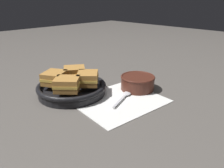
% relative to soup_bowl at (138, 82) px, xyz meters
% --- Properties ---
extents(ground_plane, '(4.00, 4.00, 0.00)m').
position_rel_soup_bowl_xyz_m(ground_plane, '(-0.10, 0.06, -0.03)').
color(ground_plane, '#56514C').
extents(napkin, '(0.32, 0.28, 0.00)m').
position_rel_soup_bowl_xyz_m(napkin, '(-0.13, -0.02, -0.03)').
color(napkin, white).
rests_on(napkin, ground_plane).
extents(soup_bowl, '(0.14, 0.14, 0.06)m').
position_rel_soup_bowl_xyz_m(soup_bowl, '(0.00, 0.00, 0.00)').
color(soup_bowl, '#4C2319').
rests_on(soup_bowl, ground_plane).
extents(spoon, '(0.15, 0.07, 0.01)m').
position_rel_soup_bowl_xyz_m(spoon, '(-0.09, -0.01, -0.02)').
color(spoon, silver).
rests_on(spoon, napkin).
extents(skillet, '(0.26, 0.26, 0.04)m').
position_rel_soup_bowl_xyz_m(skillet, '(-0.21, 0.15, -0.01)').
color(skillet, black).
rests_on(skillet, ground_plane).
extents(sandwich_near_left, '(0.11, 0.11, 0.05)m').
position_rel_soup_bowl_xyz_m(sandwich_near_left, '(-0.17, 0.19, 0.03)').
color(sandwich_near_left, '#B27A38').
rests_on(sandwich_near_left, skillet).
extents(sandwich_near_right, '(0.11, 0.11, 0.05)m').
position_rel_soup_bowl_xyz_m(sandwich_near_right, '(-0.25, 0.19, 0.03)').
color(sandwich_near_right, '#B27A38').
rests_on(sandwich_near_right, skillet).
extents(sandwich_far_left, '(0.11, 0.11, 0.05)m').
position_rel_soup_bowl_xyz_m(sandwich_far_left, '(-0.26, 0.11, 0.03)').
color(sandwich_far_left, '#B27A38').
rests_on(sandwich_far_left, skillet).
extents(sandwich_far_right, '(0.11, 0.11, 0.05)m').
position_rel_soup_bowl_xyz_m(sandwich_far_right, '(-0.17, 0.10, 0.03)').
color(sandwich_far_right, '#B27A38').
rests_on(sandwich_far_right, skillet).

